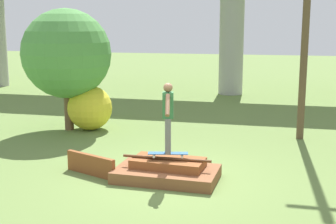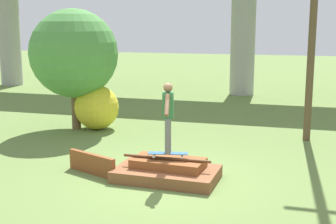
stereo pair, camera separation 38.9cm
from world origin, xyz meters
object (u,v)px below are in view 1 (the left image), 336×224
skateboard (168,154)px  skater (168,114)px  bush_yellow_flowering (90,108)px  tree_behind_left (67,54)px

skateboard → skater: (0.00, -0.00, 0.85)m
skateboard → bush_yellow_flowering: 5.23m
skater → tree_behind_left: size_ratio=0.40×
skateboard → bush_yellow_flowering: bush_yellow_flowering is taller
skater → bush_yellow_flowering: skater is taller
tree_behind_left → skateboard: bearing=-43.4°
skateboard → skater: size_ratio=0.58×
skateboard → bush_yellow_flowering: size_ratio=0.63×
skater → skateboard: bearing=98.1°
bush_yellow_flowering → tree_behind_left: bearing=-167.0°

